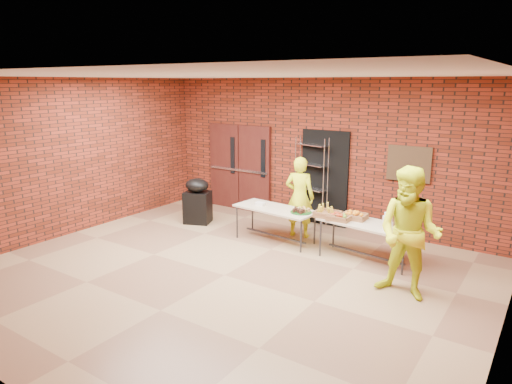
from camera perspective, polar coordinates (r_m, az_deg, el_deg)
room at (r=7.16m, az=-4.16°, el=1.45°), size 8.08×7.08×3.28m
double_doors at (r=11.26m, az=-2.08°, el=3.08°), size 1.78×0.12×2.10m
dark_doorway at (r=10.12m, az=8.56°, el=1.72°), size 1.10×0.06×2.10m
bronze_plaque at (r=9.40m, az=18.58°, el=3.36°), size 0.85×0.04×0.70m
wire_rack at (r=10.12m, az=6.92°, el=1.32°), size 0.75×0.41×1.94m
table_left at (r=9.02m, az=2.42°, el=-2.36°), size 1.72×0.84×0.68m
table_right at (r=8.28m, az=13.66°, el=-4.15°), size 1.77×0.93×0.69m
basket_bananas at (r=8.45m, az=8.97°, el=-2.72°), size 0.45×0.35×0.14m
basket_oranges at (r=8.43m, az=12.24°, el=-2.94°), size 0.42×0.33×0.13m
basket_apples at (r=8.30m, az=10.38°, el=-3.12°), size 0.40×0.31×0.13m
muffin_tray at (r=8.72m, az=5.66°, el=-2.28°), size 0.41×0.41×0.10m
napkin_box at (r=9.19m, az=0.54°, el=-1.48°), size 0.19×0.12×0.06m
coffee_dispenser at (r=8.11m, az=18.54°, el=-2.53°), size 0.39×0.35×0.51m
cup_stack_front at (r=7.95m, az=15.80°, el=-3.70°), size 0.08×0.08×0.23m
cup_stack_mid at (r=7.88m, az=16.38°, el=-3.87°), size 0.08×0.08×0.24m
cup_stack_back at (r=8.15m, az=15.99°, el=-3.27°), size 0.08×0.08×0.24m
covered_grill at (r=10.32m, az=-7.32°, el=-1.09°), size 0.69×0.64×1.02m
volunteer_woman at (r=9.30m, az=5.48°, el=-0.62°), size 0.67×0.51×1.66m
volunteer_man at (r=6.96m, az=18.63°, el=-4.94°), size 1.01×0.82×1.95m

